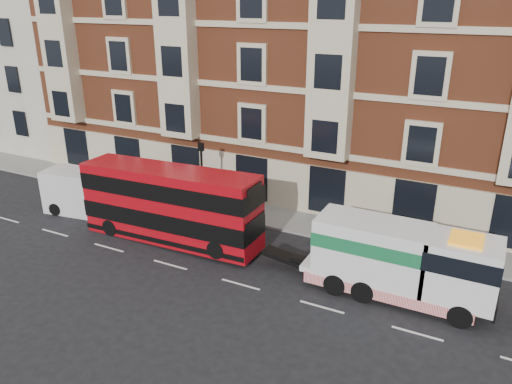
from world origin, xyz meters
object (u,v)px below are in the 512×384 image
tow_truck (397,260)px  box_van (86,193)px  pedestrian (167,179)px  double_decker_bus (170,204)px

tow_truck → box_van: (-18.95, 0.74, -0.50)m
tow_truck → pedestrian: bearing=161.4°
box_van → double_decker_bus: bearing=-14.3°
tow_truck → pedestrian: (-16.46, 5.55, -0.76)m
tow_truck → box_van: size_ratio=1.53×
tow_truck → box_van: 18.98m
double_decker_bus → box_van: 7.00m
double_decker_bus → pedestrian: double_decker_bus is taller
tow_truck → pedestrian: tow_truck is taller
box_van → tow_truck: bearing=-10.4°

